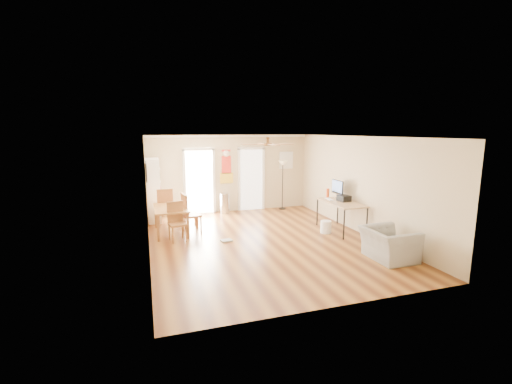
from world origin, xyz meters
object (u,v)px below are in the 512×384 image
object	(u,v)px
trash_can	(225,203)
wastebasket_a	(326,227)
computer_desk	(341,217)
dining_chair_right_b	(192,213)
bookshelf	(153,190)
torchiere_lamp	(282,185)
dining_table	(171,220)
dining_chair_right_a	(190,211)
printer	(344,198)
armchair	(389,244)
dining_chair_near	(177,222)
dining_chair_far	(164,207)

from	to	relation	value
trash_can	wastebasket_a	xyz separation A→B (m)	(2.11, -3.05, -0.17)
computer_desk	wastebasket_a	xyz separation A→B (m)	(-0.48, -0.05, -0.24)
dining_chair_right_b	wastebasket_a	size ratio (longest dim) A/B	3.17
bookshelf	torchiere_lamp	world-z (taller)	bookshelf
dining_table	dining_chair_right_a	world-z (taller)	dining_chair_right_a
dining_chair_right_b	computer_desk	size ratio (longest dim) A/B	0.70
dining_chair_right_a	trash_can	bearing A→B (deg)	-47.27
dining_chair_right_a	printer	xyz separation A→B (m)	(4.05, -1.48, 0.39)
dining_chair_right_b	printer	bearing A→B (deg)	-115.35
bookshelf	torchiere_lamp	bearing A→B (deg)	16.13
bookshelf	armchair	size ratio (longest dim) A/B	1.84
dining_chair_right_a	computer_desk	distance (m)	4.22
trash_can	printer	distance (m)	4.03
trash_can	torchiere_lamp	bearing A→B (deg)	0.62
dining_chair_right_b	bookshelf	bearing A→B (deg)	20.75
dining_chair_right_b	trash_can	size ratio (longest dim) A/B	1.56
bookshelf	trash_can	world-z (taller)	bookshelf
dining_chair_near	dining_table	bearing A→B (deg)	87.17
dining_chair_right_b	armchair	xyz separation A→B (m)	(3.75, -3.36, -0.19)
armchair	dining_table	bearing A→B (deg)	51.49
trash_can	computer_desk	size ratio (longest dim) A/B	0.45
trash_can	wastebasket_a	size ratio (longest dim) A/B	2.03
dining_table	dining_chair_near	bearing A→B (deg)	-82.47
torchiere_lamp	wastebasket_a	xyz separation A→B (m)	(0.03, -3.07, -0.69)
dining_chair_right_a	dining_chair_right_b	world-z (taller)	dining_chair_right_b
dining_chair_right_b	printer	world-z (taller)	dining_chair_right_b
dining_chair_right_b	torchiere_lamp	world-z (taller)	torchiere_lamp
dining_chair_far	trash_can	bearing A→B (deg)	-162.54
bookshelf	dining_chair_far	bearing A→B (deg)	-51.58
dining_chair_near	trash_can	size ratio (longest dim) A/B	1.44
dining_table	dining_chair_right_b	distance (m)	0.58
dining_table	computer_desk	distance (m)	4.63
dining_table	wastebasket_a	bearing A→B (deg)	-17.65
dining_table	trash_can	distance (m)	2.59
torchiere_lamp	dining_chair_right_b	bearing A→B (deg)	-151.19
bookshelf	trash_can	size ratio (longest dim) A/B	2.82
bookshelf	wastebasket_a	xyz separation A→B (m)	(4.38, -2.73, -0.79)
dining_chair_far	printer	size ratio (longest dim) A/B	3.36
dining_chair_near	computer_desk	distance (m)	4.39
computer_desk	armchair	world-z (taller)	computer_desk
torchiere_lamp	wastebasket_a	world-z (taller)	torchiere_lamp
bookshelf	dining_chair_far	world-z (taller)	bookshelf
computer_desk	printer	size ratio (longest dim) A/B	4.69
dining_table	dining_chair_right_a	distance (m)	0.67
torchiere_lamp	armchair	bearing A→B (deg)	-86.36
dining_table	dining_chair_right_b	world-z (taller)	dining_chair_right_b
torchiere_lamp	computer_desk	size ratio (longest dim) A/B	1.13
dining_chair_right_b	dining_chair_far	xyz separation A→B (m)	(-0.67, 1.00, 0.01)
dining_chair_right_b	armchair	world-z (taller)	dining_chair_right_b
dining_chair_right_a	torchiere_lamp	xyz separation A→B (m)	(3.42, 1.46, 0.35)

